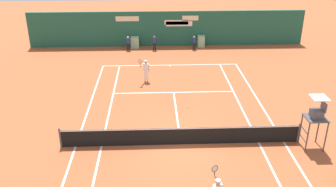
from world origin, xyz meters
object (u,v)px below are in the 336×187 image
(player_on_baseline, at_px, (146,69))
(tennis_ball_mid_court, at_px, (189,107))
(tennis_ball_by_sideline, at_px, (117,102))
(ball_kid_left_post, at_px, (194,42))
(ball_kid_right_post, at_px, (154,42))
(tennis_ball_near_service_line, at_px, (123,86))
(ball_kid_centre_post, at_px, (128,42))
(umpire_chair, at_px, (316,115))

(player_on_baseline, distance_m, tennis_ball_mid_court, 5.13)
(player_on_baseline, distance_m, tennis_ball_by_sideline, 3.98)
(ball_kid_left_post, bearing_deg, tennis_ball_by_sideline, 50.56)
(ball_kid_left_post, bearing_deg, ball_kid_right_post, -10.33)
(player_on_baseline, relative_size, tennis_ball_near_service_line, 26.57)
(ball_kid_left_post, distance_m, tennis_ball_mid_court, 11.70)
(player_on_baseline, height_order, ball_kid_centre_post, player_on_baseline)
(player_on_baseline, xyz_separation_m, tennis_ball_near_service_line, (-1.58, -0.77, -0.92))
(tennis_ball_mid_court, relative_size, tennis_ball_near_service_line, 1.00)
(player_on_baseline, distance_m, ball_kid_left_post, 8.41)
(tennis_ball_near_service_line, bearing_deg, umpire_chair, -39.31)
(umpire_chair, height_order, tennis_ball_near_service_line, umpire_chair)
(ball_kid_centre_post, relative_size, tennis_ball_near_service_line, 18.96)
(umpire_chair, distance_m, tennis_ball_mid_court, 7.54)
(ball_kid_right_post, bearing_deg, umpire_chair, 113.27)
(umpire_chair, distance_m, ball_kid_right_post, 17.95)
(umpire_chair, relative_size, tennis_ball_by_sideline, 40.40)
(player_on_baseline, bearing_deg, umpire_chair, 151.90)
(umpire_chair, bearing_deg, player_on_baseline, 43.17)
(umpire_chair, height_order, ball_kid_left_post, umpire_chair)
(umpire_chair, bearing_deg, tennis_ball_by_sideline, 61.65)
(tennis_ball_near_service_line, bearing_deg, ball_kid_centre_post, 90.56)
(player_on_baseline, distance_m, ball_kid_right_post, 7.31)
(ball_kid_right_post, xyz_separation_m, tennis_ball_mid_court, (1.99, -11.58, -0.72))
(ball_kid_left_post, height_order, tennis_ball_by_sideline, ball_kid_left_post)
(player_on_baseline, xyz_separation_m, ball_kid_centre_post, (-1.66, 7.28, -0.21))
(umpire_chair, distance_m, player_on_baseline, 12.24)
(player_on_baseline, height_order, ball_kid_left_post, player_on_baseline)
(tennis_ball_mid_court, xyz_separation_m, tennis_ball_near_service_line, (-4.23, 3.52, 0.00))
(ball_kid_left_post, bearing_deg, tennis_ball_near_service_line, 44.01)
(player_on_baseline, height_order, ball_kid_right_post, player_on_baseline)
(ball_kid_right_post, xyz_separation_m, tennis_ball_by_sideline, (-2.43, -10.72, -0.72))
(umpire_chair, relative_size, ball_kid_right_post, 2.10)
(ball_kid_right_post, xyz_separation_m, ball_kid_centre_post, (-2.32, 0.00, -0.01))
(ball_kid_right_post, bearing_deg, tennis_ball_by_sideline, 75.07)
(tennis_ball_mid_court, bearing_deg, ball_kid_centre_post, 110.42)
(player_on_baseline, height_order, tennis_ball_near_service_line, player_on_baseline)
(player_on_baseline, height_order, tennis_ball_by_sideline, player_on_baseline)
(tennis_ball_by_sideline, height_order, tennis_ball_mid_court, same)
(ball_kid_right_post, bearing_deg, tennis_ball_mid_court, 97.61)
(ball_kid_centre_post, bearing_deg, ball_kid_left_post, -176.57)
(umpire_chair, distance_m, ball_kid_left_post, 16.74)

